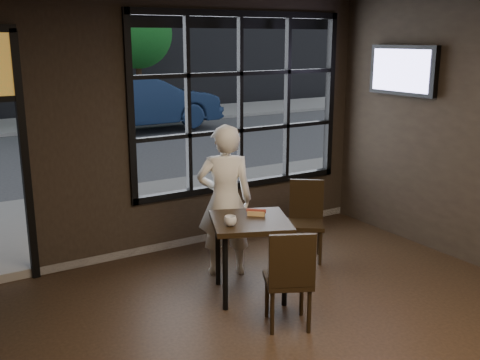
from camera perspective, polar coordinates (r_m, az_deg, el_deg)
window_frame at (r=7.31m, az=0.02°, el=7.90°), size 3.06×0.12×2.28m
cafe_table at (r=5.83m, az=1.03°, el=-7.84°), size 1.00×1.00×0.83m
chair_near at (r=5.24m, az=4.90°, el=-9.78°), size 0.56×0.56×0.96m
chair_window at (r=6.76m, az=6.76°, el=-4.24°), size 0.58×0.58×0.95m
man at (r=6.23m, az=-1.54°, el=-2.10°), size 0.74×0.63×1.71m
hotdog at (r=5.81m, az=1.67°, el=-3.33°), size 0.20×0.19×0.06m
cup at (r=5.49m, az=-1.00°, el=-4.18°), size 0.17×0.17×0.10m
tv at (r=7.52m, az=16.22°, el=10.65°), size 0.12×1.07×0.62m
navy_car at (r=16.23m, az=-10.23°, el=7.82°), size 4.65×1.69×1.52m
tree_right at (r=19.25m, az=-10.40°, el=14.42°), size 2.29×2.29×3.91m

